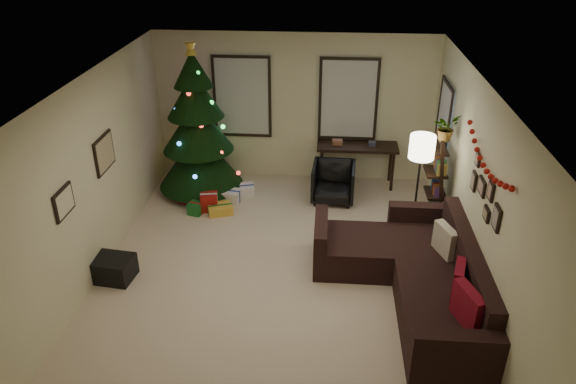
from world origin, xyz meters
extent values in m
plane|color=beige|center=(0.00, 0.00, 0.00)|extent=(7.00, 7.00, 0.00)
plane|color=white|center=(0.00, 0.00, 2.70)|extent=(7.00, 7.00, 0.00)
plane|color=beige|center=(0.00, 3.50, 1.35)|extent=(5.00, 0.00, 5.00)
plane|color=beige|center=(-2.50, 0.00, 1.35)|extent=(0.00, 7.00, 7.00)
plane|color=beige|center=(2.50, 0.00, 1.35)|extent=(0.00, 7.00, 7.00)
cube|color=#728CB2|center=(-0.95, 3.47, 1.55)|extent=(0.94, 0.02, 1.35)
cube|color=beige|center=(-0.95, 3.47, 1.55)|extent=(0.94, 0.03, 1.35)
cube|color=#728CB2|center=(0.95, 3.47, 1.55)|extent=(0.94, 0.02, 1.35)
cube|color=beige|center=(0.95, 3.47, 1.55)|extent=(0.94, 0.03, 1.35)
cube|color=#728CB2|center=(2.47, 2.55, 1.50)|extent=(0.05, 0.27, 1.17)
cube|color=beige|center=(2.47, 2.55, 1.50)|extent=(0.05, 0.45, 1.17)
cylinder|color=black|center=(-1.63, 2.73, 0.16)|extent=(0.11, 0.11, 0.33)
cone|color=black|center=(-1.63, 2.73, 0.66)|extent=(1.48, 1.48, 1.04)
cone|color=black|center=(-1.63, 2.73, 1.26)|extent=(1.22, 1.22, 0.87)
cone|color=black|center=(-1.63, 2.73, 1.80)|extent=(0.96, 0.96, 0.76)
cone|color=black|center=(-1.63, 2.73, 2.24)|extent=(0.66, 0.66, 0.60)
cylinder|color=maroon|center=(-1.63, 2.73, 0.02)|extent=(1.20, 1.20, 0.04)
cube|color=silver|center=(-1.05, 2.35, 0.11)|extent=(0.35, 0.28, 0.22)
cube|color=#14591E|center=(-1.55, 1.90, 0.10)|extent=(0.22, 0.22, 0.20)
cube|color=navy|center=(-2.05, 2.55, 0.14)|extent=(0.26, 0.26, 0.28)
cube|color=maroon|center=(-1.35, 2.05, 0.15)|extent=(0.28, 0.25, 0.30)
cube|color=gold|center=(-1.15, 1.95, 0.07)|extent=(0.40, 0.30, 0.15)
cube|color=silver|center=(-0.80, 2.65, 0.09)|extent=(0.25, 0.30, 0.18)
cube|color=black|center=(2.03, -0.16, 0.22)|extent=(0.95, 2.54, 0.45)
cube|color=black|center=(2.41, -0.16, 0.68)|extent=(0.20, 2.54, 0.46)
cube|color=black|center=(2.03, -1.54, 0.35)|extent=(0.95, 0.20, 0.70)
cube|color=black|center=(2.03, 1.21, 0.35)|extent=(0.95, 0.20, 0.70)
cube|color=black|center=(1.10, 0.63, 0.22)|extent=(0.90, 0.95, 0.45)
cube|color=black|center=(0.56, 0.63, 0.35)|extent=(0.18, 0.95, 0.70)
cube|color=maroon|center=(2.21, -1.05, 0.64)|extent=(0.28, 0.51, 0.50)
cube|color=maroon|center=(2.21, -0.52, 0.64)|extent=(0.22, 0.43, 0.42)
cube|color=#BDB199|center=(2.21, 0.34, 0.63)|extent=(0.26, 0.45, 0.44)
cube|color=black|center=(1.15, 3.22, 0.76)|extent=(1.45, 0.52, 0.05)
cylinder|color=black|center=(0.51, 3.01, 0.36)|extent=(0.05, 0.05, 0.72)
cylinder|color=black|center=(0.51, 3.43, 0.36)|extent=(0.05, 0.05, 0.72)
cylinder|color=black|center=(1.79, 3.01, 0.36)|extent=(0.05, 0.05, 0.72)
cylinder|color=black|center=(1.79, 3.43, 0.36)|extent=(0.05, 0.05, 0.72)
imported|color=black|center=(0.74, 2.57, 0.34)|extent=(0.70, 0.66, 0.68)
cube|color=black|center=(2.32, 1.42, 0.81)|extent=(0.05, 0.05, 1.63)
cube|color=black|center=(2.32, 1.86, 0.81)|extent=(0.05, 0.05, 1.63)
cube|color=black|center=(2.29, 1.64, 0.32)|extent=(0.30, 0.45, 0.03)
cube|color=black|center=(2.29, 1.64, 0.68)|extent=(0.30, 0.45, 0.03)
cube|color=black|center=(2.29, 1.64, 1.04)|extent=(0.30, 0.45, 0.03)
cube|color=black|center=(2.29, 1.64, 1.40)|extent=(0.30, 0.45, 0.03)
imported|color=#4C4C4C|center=(2.30, 1.61, 1.82)|extent=(0.60, 0.59, 0.50)
cylinder|color=black|center=(1.95, 1.36, 0.02)|extent=(0.30, 0.30, 0.03)
cylinder|color=black|center=(1.95, 1.36, 0.75)|extent=(0.03, 0.03, 1.44)
cylinder|color=white|center=(1.95, 1.36, 1.55)|extent=(0.36, 0.36, 0.34)
cube|color=black|center=(-2.48, 0.83, 1.54)|extent=(0.04, 0.60, 0.50)
cube|color=tan|center=(-2.48, 0.83, 1.54)|extent=(0.01, 0.54, 0.45)
cube|color=black|center=(-2.48, -0.47, 1.47)|extent=(0.04, 0.45, 0.35)
cube|color=beige|center=(-2.48, -0.47, 1.47)|extent=(0.01, 0.41, 0.31)
cube|color=black|center=(2.48, -0.60, 1.55)|extent=(0.03, 0.22, 0.28)
cube|color=black|center=(2.48, -0.25, 1.70)|extent=(0.03, 0.18, 0.22)
cube|color=black|center=(2.48, -0.25, 1.40)|extent=(0.03, 0.20, 0.16)
cube|color=black|center=(2.48, 0.10, 1.58)|extent=(0.03, 0.26, 0.20)
cube|color=black|center=(2.48, 0.45, 1.48)|extent=(0.03, 0.18, 0.24)
cube|color=black|center=(2.48, 0.45, 1.78)|extent=(0.03, 0.16, 0.16)
cube|color=#990F0C|center=(-0.15, 3.58, 1.45)|extent=(0.14, 0.04, 0.30)
cube|color=white|center=(-0.15, 3.58, 1.60)|extent=(0.16, 0.05, 0.08)
cube|color=#990F0C|center=(-0.08, 3.58, 1.32)|extent=(0.10, 0.04, 0.08)
cube|color=#990F0C|center=(0.18, 3.59, 1.49)|extent=(0.14, 0.04, 0.30)
cube|color=white|center=(0.18, 3.59, 1.64)|extent=(0.16, 0.05, 0.08)
cube|color=#990F0C|center=(0.25, 3.59, 1.36)|extent=(0.10, 0.04, 0.08)
cube|color=black|center=(-2.32, 0.04, 0.16)|extent=(0.70, 0.51, 0.32)
camera|label=1|loc=(0.60, -5.88, 4.54)|focal=33.88mm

